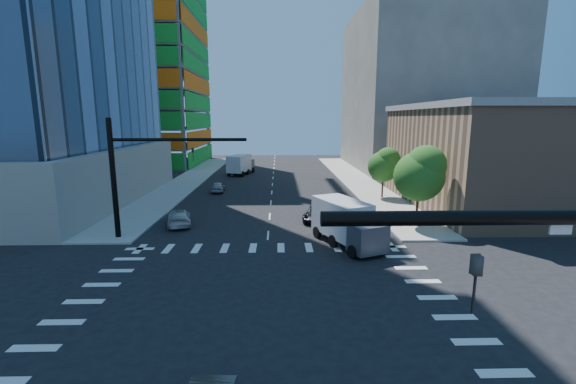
{
  "coord_description": "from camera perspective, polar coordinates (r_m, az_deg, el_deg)",
  "views": [
    {
      "loc": [
        0.85,
        -17.24,
        9.07
      ],
      "look_at": [
        1.48,
        8.0,
        4.25
      ],
      "focal_mm": 24.0,
      "sensor_mm": 36.0,
      "label": 1
    }
  ],
  "objects": [
    {
      "name": "ground",
      "position": [
        19.5,
        -3.93,
        -16.94
      ],
      "size": [
        160.0,
        160.0,
        0.0
      ],
      "primitive_type": "plane",
      "color": "black",
      "rests_on": "ground"
    },
    {
      "name": "road_markings",
      "position": [
        19.5,
        -3.93,
        -16.92
      ],
      "size": [
        20.0,
        20.0,
        0.01
      ],
      "primitive_type": "cube",
      "color": "silver",
      "rests_on": "ground"
    },
    {
      "name": "sidewalk_ne",
      "position": [
        59.1,
        9.96,
        1.9
      ],
      "size": [
        5.0,
        60.0,
        0.15
      ],
      "primitive_type": "cube",
      "color": "gray",
      "rests_on": "ground"
    },
    {
      "name": "sidewalk_nw",
      "position": [
        59.46,
        -14.4,
        1.77
      ],
      "size": [
        5.0,
        60.0,
        0.15
      ],
      "primitive_type": "cube",
      "color": "gray",
      "rests_on": "ground"
    },
    {
      "name": "construction_building",
      "position": [
        85.49,
        -22.19,
        20.54
      ],
      "size": [
        25.16,
        34.5,
        70.6
      ],
      "color": "slate",
      "rests_on": "ground"
    },
    {
      "name": "commercial_building",
      "position": [
        46.23,
        30.18,
        4.7
      ],
      "size": [
        20.5,
        22.5,
        10.6
      ],
      "color": "#997459",
      "rests_on": "ground"
    },
    {
      "name": "bg_building_ne",
      "position": [
        76.99,
        19.0,
        13.92
      ],
      "size": [
        24.0,
        30.0,
        28.0
      ],
      "primitive_type": "cube",
      "color": "#615C57",
      "rests_on": "ground"
    },
    {
      "name": "signal_mast_nw",
      "position": [
        30.93,
        -21.99,
        3.39
      ],
      "size": [
        10.2,
        0.4,
        9.0
      ],
      "color": "black",
      "rests_on": "sidewalk_nw"
    },
    {
      "name": "tree_south",
      "position": [
        33.59,
        19.14,
        2.72
      ],
      "size": [
        4.16,
        4.16,
        6.82
      ],
      "color": "#382316",
      "rests_on": "sidewalk_ne"
    },
    {
      "name": "tree_north",
      "position": [
        45.09,
        14.15,
        4.02
      ],
      "size": [
        3.54,
        3.52,
        5.78
      ],
      "color": "#382316",
      "rests_on": "sidewalk_ne"
    },
    {
      "name": "car_nb_far",
      "position": [
        34.96,
        4.48,
        -3.14
      ],
      "size": [
        3.4,
        5.16,
        1.32
      ],
      "primitive_type": "imported",
      "rotation": [
        0.0,
        0.0,
        -0.28
      ],
      "color": "black",
      "rests_on": "ground"
    },
    {
      "name": "car_sb_near",
      "position": [
        34.68,
        -15.85,
        -3.61
      ],
      "size": [
        2.99,
        5.0,
        1.36
      ],
      "primitive_type": "imported",
      "rotation": [
        0.0,
        0.0,
        3.39
      ],
      "color": "#BCBCBC",
      "rests_on": "ground"
    },
    {
      "name": "car_sb_mid",
      "position": [
        49.1,
        -10.3,
        0.75
      ],
      "size": [
        1.59,
        3.77,
        1.27
      ],
      "primitive_type": "imported",
      "rotation": [
        0.0,
        0.0,
        3.17
      ],
      "color": "#96979D",
      "rests_on": "ground"
    },
    {
      "name": "box_truck_near",
      "position": [
        28.09,
        8.98,
        -5.14
      ],
      "size": [
        4.75,
        6.61,
        3.19
      ],
      "rotation": [
        0.0,
        0.0,
        0.4
      ],
      "color": "black",
      "rests_on": "ground"
    },
    {
      "name": "box_truck_far",
      "position": [
        64.11,
        -6.91,
        3.9
      ],
      "size": [
        4.23,
        6.67,
        3.24
      ],
      "rotation": [
        0.0,
        0.0,
        2.86
      ],
      "color": "black",
      "rests_on": "ground"
    }
  ]
}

